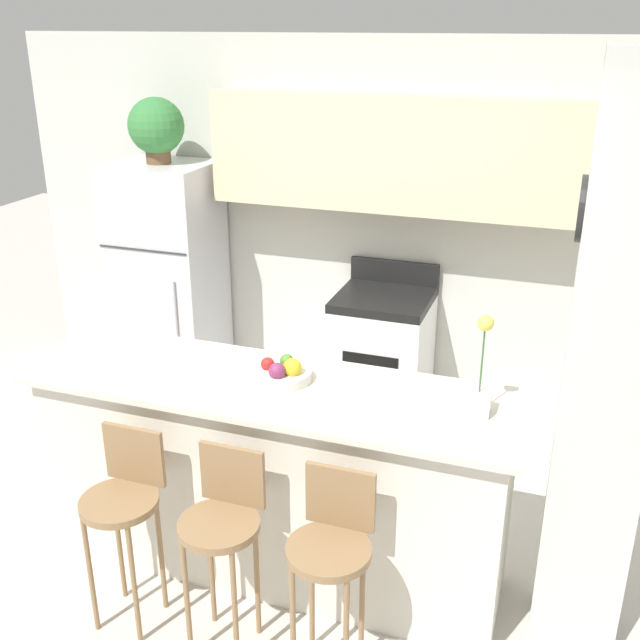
{
  "coord_description": "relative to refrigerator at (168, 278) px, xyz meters",
  "views": [
    {
      "loc": [
        1.26,
        -2.89,
        2.63
      ],
      "look_at": [
        0.0,
        0.71,
        1.1
      ],
      "focal_mm": 42.0,
      "sensor_mm": 36.0,
      "label": 1
    }
  ],
  "objects": [
    {
      "name": "ground_plane",
      "position": [
        1.54,
        -1.69,
        -0.85
      ],
      "size": [
        14.0,
        14.0,
        0.0
      ],
      "primitive_type": "plane",
      "color": "beige"
    },
    {
      "name": "wall_back",
      "position": [
        1.65,
        0.28,
        0.67
      ],
      "size": [
        5.6,
        0.38,
        2.55
      ],
      "color": "silver",
      "rests_on": "ground_plane"
    },
    {
      "name": "pillar_right",
      "position": [
        3.0,
        -1.65,
        0.43
      ],
      "size": [
        0.38,
        0.32,
        2.55
      ],
      "color": "silver",
      "rests_on": "ground_plane"
    },
    {
      "name": "counter_bar",
      "position": [
        1.54,
        -1.69,
        -0.32
      ],
      "size": [
        2.4,
        0.7,
        1.04
      ],
      "color": "silver",
      "rests_on": "ground_plane"
    },
    {
      "name": "refrigerator",
      "position": [
        0.0,
        0.0,
        0.0
      ],
      "size": [
        0.72,
        0.63,
        1.7
      ],
      "color": "silver",
      "rests_on": "ground_plane"
    },
    {
      "name": "stove_range",
      "position": [
        1.64,
        0.01,
        -0.39
      ],
      "size": [
        0.63,
        0.61,
        1.07
      ],
      "color": "white",
      "rests_on": "ground_plane"
    },
    {
      "name": "bar_stool_left",
      "position": [
        1.05,
        -2.23,
        -0.22
      ],
      "size": [
        0.35,
        0.35,
        0.95
      ],
      "color": "olive",
      "rests_on": "ground_plane"
    },
    {
      "name": "bar_stool_mid",
      "position": [
        1.54,
        -2.23,
        -0.22
      ],
      "size": [
        0.35,
        0.35,
        0.95
      ],
      "color": "olive",
      "rests_on": "ground_plane"
    },
    {
      "name": "bar_stool_right",
      "position": [
        2.03,
        -2.23,
        -0.22
      ],
      "size": [
        0.35,
        0.35,
        0.95
      ],
      "color": "olive",
      "rests_on": "ground_plane"
    },
    {
      "name": "potted_plant_on_fridge",
      "position": [
        -0.0,
        0.0,
        1.09
      ],
      "size": [
        0.39,
        0.39,
        0.45
      ],
      "color": "brown",
      "rests_on": "refrigerator"
    },
    {
      "name": "orchid_vase",
      "position": [
        2.5,
        -1.65,
        0.33
      ],
      "size": [
        0.11,
        0.11,
        0.46
      ],
      "color": "white",
      "rests_on": "counter_bar"
    },
    {
      "name": "fruit_bowl",
      "position": [
        1.58,
        -1.64,
        0.23
      ],
      "size": [
        0.29,
        0.29,
        0.12
      ],
      "color": "silver",
      "rests_on": "counter_bar"
    }
  ]
}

